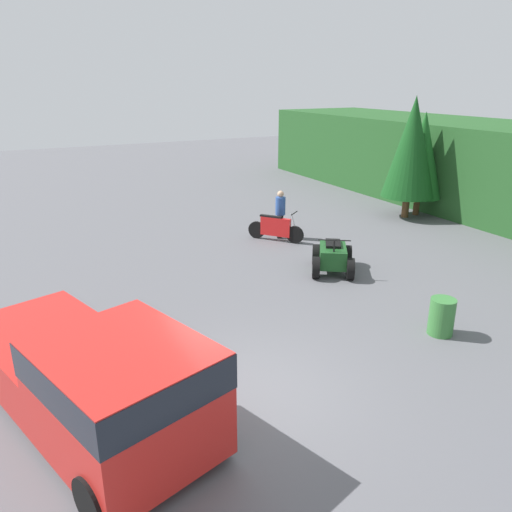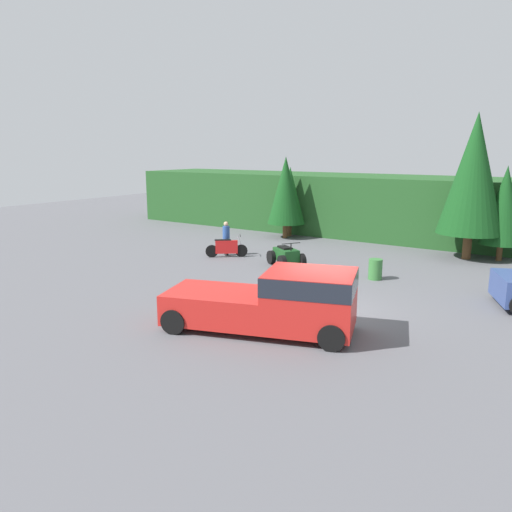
# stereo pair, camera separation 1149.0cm
# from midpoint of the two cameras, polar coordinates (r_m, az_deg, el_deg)

# --- Properties ---
(ground_plane) EXTENTS (80.00, 80.00, 0.00)m
(ground_plane) POSITION_cam_midpoint_polar(r_m,az_deg,el_deg) (12.95, 22.64, -7.40)
(ground_plane) COLOR #5B5B60
(tree_left) EXTENTS (1.93, 1.93, 4.39)m
(tree_left) POSITION_cam_midpoint_polar(r_m,az_deg,el_deg) (27.02, 27.33, 11.11)
(tree_left) COLOR brown
(tree_left) RESTS_ON ground_plane
(tree_mid_left) EXTENTS (2.22, 2.22, 5.04)m
(tree_mid_left) POSITION_cam_midpoint_polar(r_m,az_deg,el_deg) (26.36, 26.67, 11.89)
(tree_mid_left) COLOR brown
(tree_mid_left) RESTS_ON ground_plane
(pickup_truck_red) EXTENTS (6.14, 3.86, 1.95)m
(pickup_truck_red) POSITION_cam_midpoint_polar(r_m,az_deg,el_deg) (10.94, 13.15, -5.42)
(pickup_truck_red) COLOR red
(pickup_truck_red) RESTS_ON ground_plane
(dirt_bike) EXTENTS (1.75, 1.43, 1.14)m
(dirt_bike) POSITION_cam_midpoint_polar(r_m,az_deg,el_deg) (21.58, 15.79, 5.18)
(dirt_bike) COLOR black
(dirt_bike) RESTS_ON ground_plane
(quad_atv) EXTENTS (2.22, 2.04, 1.19)m
(quad_atv) POSITION_cam_midpoint_polar(r_m,az_deg,el_deg) (19.28, 22.88, 2.69)
(quad_atv) COLOR black
(quad_atv) RESTS_ON ground_plane
(rider_person) EXTENTS (0.52, 0.52, 1.78)m
(rider_person) POSITION_cam_midpoint_polar(r_m,az_deg,el_deg) (21.91, 16.10, 6.70)
(rider_person) COLOR black
(rider_person) RESTS_ON ground_plane
(steel_barrel) EXTENTS (0.58, 0.58, 0.88)m
(steel_barrel) POSITION_cam_midpoint_polar(r_m,az_deg,el_deg) (16.83, 34.07, -1.59)
(steel_barrel) COLOR #387A38
(steel_barrel) RESTS_ON ground_plane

